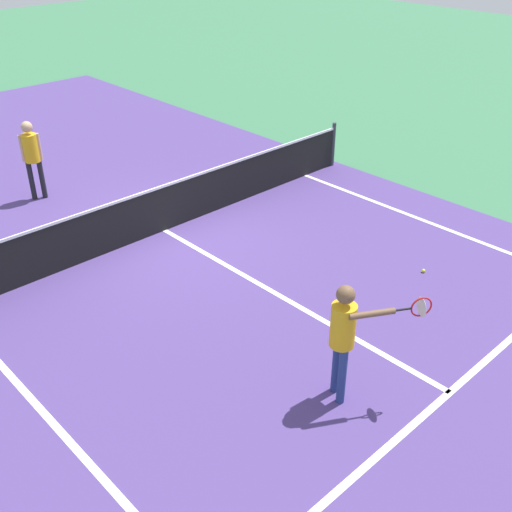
{
  "coord_description": "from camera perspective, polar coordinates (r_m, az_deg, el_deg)",
  "views": [
    {
      "loc": [
        -6.13,
        -9.13,
        5.68
      ],
      "look_at": [
        -0.57,
        -3.24,
        1.0
      ],
      "focal_mm": 43.31,
      "sensor_mm": 36.0,
      "label": 1
    }
  ],
  "objects": [
    {
      "name": "ground_plane",
      "position": [
        12.38,
        -8.43,
        2.36
      ],
      "size": [
        60.0,
        60.0,
        0.0
      ],
      "primitive_type": "plane",
      "color": "#38724C"
    },
    {
      "name": "court_surface_inbounds",
      "position": [
        12.38,
        -8.43,
        2.36
      ],
      "size": [
        10.62,
        24.4,
        0.0
      ],
      "primitive_type": "cube",
      "color": "#4C387A",
      "rests_on": "ground_plane"
    },
    {
      "name": "line_service_near",
      "position": [
        8.79,
        17.47,
        -11.92
      ],
      "size": [
        8.22,
        0.1,
        0.01
      ],
      "primitive_type": "cube",
      "color": "white",
      "rests_on": "ground_plane"
    },
    {
      "name": "line_center_service",
      "position": [
        10.25,
        2.15,
        -3.64
      ],
      "size": [
        0.1,
        6.4,
        0.01
      ],
      "primitive_type": "cube",
      "color": "white",
      "rests_on": "ground_plane"
    },
    {
      "name": "net",
      "position": [
        12.16,
        -8.6,
        4.42
      ],
      "size": [
        10.24,
        0.09,
        1.07
      ],
      "color": "#33383D",
      "rests_on": "ground_plane"
    },
    {
      "name": "player_near",
      "position": [
        7.76,
        8.22,
        -6.79
      ],
      "size": [
        1.0,
        0.91,
        1.72
      ],
      "color": "navy",
      "rests_on": "ground_plane"
    },
    {
      "name": "player_far",
      "position": [
        14.04,
        -20.03,
        9.02
      ],
      "size": [
        0.39,
        0.32,
        1.73
      ],
      "color": "black",
      "rests_on": "ground_plane"
    },
    {
      "name": "tennis_ball_mid_court",
      "position": [
        11.23,
        15.21,
        -1.33
      ],
      "size": [
        0.07,
        0.07,
        0.07
      ],
      "primitive_type": "sphere",
      "color": "#CCE033",
      "rests_on": "ground_plane"
    }
  ]
}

